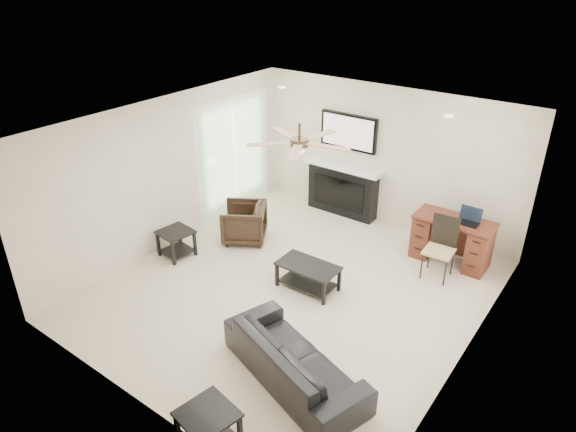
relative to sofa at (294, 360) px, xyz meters
name	(u,v)px	position (x,y,z in m)	size (l,w,h in m)	color
room_shell	(309,186)	(-0.86, 1.53, 1.40)	(5.50, 5.54, 2.52)	beige
sofa	(294,360)	(0.00, 0.00, 0.00)	(1.95, 0.76, 0.57)	black
armchair	(244,223)	(-2.60, 2.15, 0.05)	(0.71, 0.73, 0.66)	black
coffee_table	(308,277)	(-0.90, 1.60, -0.08)	(0.90, 0.50, 0.40)	black
end_table_near	(209,429)	(-0.15, -1.25, -0.06)	(0.52, 0.52, 0.45)	black
end_table_left	(177,243)	(-3.15, 1.10, -0.06)	(0.50, 0.50, 0.45)	black
fireplace_unit	(343,166)	(-1.79, 4.03, 0.67)	(1.52, 0.34, 1.91)	black
desk	(452,240)	(0.51, 3.57, 0.10)	(1.22, 0.56, 0.76)	#3C180F
desk_chair	(439,249)	(0.51, 3.02, 0.20)	(0.42, 0.44, 0.97)	black
laptop	(469,217)	(0.71, 3.55, 0.59)	(0.33, 0.24, 0.23)	black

